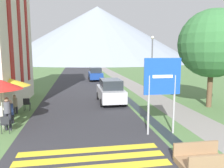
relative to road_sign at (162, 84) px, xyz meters
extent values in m
plane|color=#517542|center=(-0.93, 15.19, -2.36)|extent=(160.00, 160.00, 0.00)
cube|color=#2D2D33|center=(-3.43, 25.19, -2.36)|extent=(6.40, 60.00, 0.01)
cube|color=gray|center=(2.67, 25.19, -2.36)|extent=(2.20, 60.00, 0.01)
cube|color=black|center=(0.27, 25.19, -2.36)|extent=(0.60, 60.00, 0.00)
cube|color=yellow|center=(-3.43, -2.63, -2.36)|extent=(5.44, 0.44, 0.01)
cube|color=yellow|center=(-3.43, -1.93, -2.36)|extent=(5.44, 0.44, 0.01)
cube|color=yellow|center=(-3.43, -1.23, -2.36)|extent=(5.44, 0.44, 0.01)
cone|color=gray|center=(5.84, 89.29, 9.61)|extent=(83.46, 83.46, 23.94)
cube|color=maroon|center=(-7.74, 4.88, 3.90)|extent=(0.06, 0.70, 9.39)
cube|color=maroon|center=(-7.74, 7.19, 3.90)|extent=(0.06, 0.70, 9.39)
cube|color=maroon|center=(-7.74, 9.50, 3.90)|extent=(0.06, 0.70, 9.39)
cylinder|color=#9E9EA3|center=(-0.62, 0.01, -0.97)|extent=(0.10, 0.10, 2.78)
cylinder|color=#9E9EA3|center=(0.62, 0.01, -0.97)|extent=(0.10, 0.10, 2.78)
cube|color=#1947B7|center=(0.00, -0.01, 0.36)|extent=(1.75, 0.05, 1.67)
cube|color=white|center=(0.00, -0.04, 0.36)|extent=(0.96, 0.02, 0.14)
cube|color=#846647|center=(0.27, -3.10, -2.22)|extent=(1.70, 1.10, 0.12)
cube|color=#846647|center=(0.27, -3.61, -1.94)|extent=(1.70, 0.08, 0.45)
cube|color=#846647|center=(0.27, -2.59, -1.94)|extent=(1.70, 0.08, 0.45)
cube|color=#846647|center=(-0.50, -3.10, -2.32)|extent=(0.16, 0.99, 0.08)
cube|color=#846647|center=(1.04, -3.10, -2.32)|extent=(0.16, 0.99, 0.08)
cube|color=#B2B2B7|center=(-1.33, 6.87, -1.64)|extent=(1.72, 4.17, 0.84)
cube|color=#23282D|center=(-1.33, 6.66, -0.88)|extent=(1.46, 2.29, 0.68)
cylinder|color=black|center=(-2.15, 8.16, -2.06)|extent=(0.18, 0.60, 0.60)
cylinder|color=black|center=(-0.51, 8.16, -2.06)|extent=(0.18, 0.60, 0.60)
cylinder|color=black|center=(-2.15, 5.58, -2.06)|extent=(0.18, 0.60, 0.60)
cylinder|color=black|center=(-0.51, 5.58, -2.06)|extent=(0.18, 0.60, 0.60)
cube|color=navy|center=(-1.24, 20.77, -1.64)|extent=(1.77, 3.97, 0.84)
cube|color=#23282D|center=(-1.24, 20.57, -0.88)|extent=(1.50, 2.19, 0.68)
cylinder|color=black|center=(-2.09, 22.00, -2.06)|extent=(0.18, 0.60, 0.60)
cylinder|color=black|center=(-0.40, 22.00, -2.06)|extent=(0.18, 0.60, 0.60)
cylinder|color=black|center=(-2.09, 19.54, -2.06)|extent=(0.18, 0.60, 0.60)
cylinder|color=black|center=(-0.40, 19.54, -2.06)|extent=(0.18, 0.60, 0.60)
cube|color=#232328|center=(-7.80, 3.92, -1.91)|extent=(0.40, 0.40, 0.04)
cube|color=#232328|center=(-7.80, 3.74, -1.71)|extent=(0.40, 0.04, 0.40)
cylinder|color=#232328|center=(-7.97, 4.09, -2.14)|extent=(0.03, 0.03, 0.45)
cylinder|color=#232328|center=(-7.63, 4.09, -2.14)|extent=(0.03, 0.03, 0.45)
cylinder|color=#232328|center=(-7.97, 3.75, -2.14)|extent=(0.03, 0.03, 0.45)
cylinder|color=#232328|center=(-7.63, 3.75, -2.14)|extent=(0.03, 0.03, 0.45)
cube|color=#232328|center=(-7.47, 2.53, -1.91)|extent=(0.40, 0.40, 0.04)
cube|color=#232328|center=(-7.47, 2.35, -1.71)|extent=(0.40, 0.04, 0.40)
cylinder|color=#232328|center=(-7.64, 2.70, -2.14)|extent=(0.03, 0.03, 0.45)
cylinder|color=#232328|center=(-7.30, 2.70, -2.14)|extent=(0.03, 0.03, 0.45)
cylinder|color=#232328|center=(-7.64, 2.36, -2.14)|extent=(0.03, 0.03, 0.45)
cylinder|color=#232328|center=(-7.30, 2.36, -2.14)|extent=(0.03, 0.03, 0.45)
cube|color=#232328|center=(-7.23, 1.33, -1.91)|extent=(0.40, 0.40, 0.04)
cube|color=#232328|center=(-7.23, 1.15, -1.71)|extent=(0.40, 0.04, 0.40)
cylinder|color=#232328|center=(-7.40, 1.50, -2.14)|extent=(0.03, 0.03, 0.45)
cylinder|color=#232328|center=(-7.06, 1.50, -2.14)|extent=(0.03, 0.03, 0.45)
cylinder|color=#232328|center=(-7.40, 1.16, -2.14)|extent=(0.03, 0.03, 0.45)
cylinder|color=#232328|center=(-7.06, 1.16, -2.14)|extent=(0.03, 0.03, 0.45)
cube|color=#232328|center=(-7.14, 5.47, -1.91)|extent=(0.40, 0.40, 0.04)
cube|color=#232328|center=(-7.14, 5.29, -1.71)|extent=(0.40, 0.04, 0.40)
cylinder|color=#232328|center=(-7.31, 5.64, -2.14)|extent=(0.03, 0.03, 0.45)
cylinder|color=#232328|center=(-6.97, 5.64, -2.14)|extent=(0.03, 0.03, 0.45)
cylinder|color=#232328|center=(-7.31, 5.30, -2.14)|extent=(0.03, 0.03, 0.45)
cylinder|color=#232328|center=(-6.97, 5.30, -2.14)|extent=(0.03, 0.03, 0.45)
cylinder|color=#B7B2A8|center=(-7.56, 1.94, -1.18)|extent=(0.06, 0.06, 2.36)
cone|color=red|center=(-7.56, 1.94, -0.10)|extent=(2.10, 2.10, 0.48)
cylinder|color=#B7B2A8|center=(-7.82, 4.18, -1.27)|extent=(0.06, 0.06, 2.19)
cone|color=yellow|center=(-7.82, 4.18, -0.27)|extent=(2.41, 2.41, 0.47)
cylinder|color=#282833|center=(-7.35, 1.71, -1.93)|extent=(0.14, 0.14, 0.86)
cylinder|color=#282833|center=(-7.17, 1.71, -1.93)|extent=(0.14, 0.14, 0.86)
cylinder|color=#4C4C56|center=(-7.26, 1.71, -1.21)|extent=(0.32, 0.32, 0.57)
sphere|color=#9E755B|center=(-7.26, 1.71, -0.83)|extent=(0.22, 0.22, 0.22)
cylinder|color=#282833|center=(-7.53, 2.81, -2.13)|extent=(0.14, 0.14, 0.46)
cylinder|color=#282833|center=(-7.35, 2.81, -2.13)|extent=(0.14, 0.14, 0.46)
cylinder|color=navy|center=(-7.44, 2.81, -1.60)|extent=(0.32, 0.32, 0.60)
sphere|color=tan|center=(-7.44, 2.81, -1.20)|extent=(0.22, 0.22, 0.22)
cylinder|color=#282833|center=(-7.81, 4.77, -2.13)|extent=(0.14, 0.14, 0.46)
cylinder|color=#282833|center=(-7.63, 4.77, -2.13)|extent=(0.14, 0.14, 0.46)
cylinder|color=gray|center=(-7.72, 4.77, -1.63)|extent=(0.32, 0.32, 0.54)
sphere|color=tan|center=(-7.72, 4.77, -1.27)|extent=(0.22, 0.22, 0.22)
cylinder|color=#515156|center=(2.90, 9.53, 0.15)|extent=(0.12, 0.12, 5.02)
sphere|color=silver|center=(2.90, 9.53, 2.78)|extent=(0.28, 0.28, 0.28)
cylinder|color=brown|center=(5.35, 4.40, -1.14)|extent=(0.36, 0.36, 2.44)
sphere|color=#336B38|center=(5.35, 4.40, 2.06)|extent=(4.64, 4.64, 4.64)
camera|label=1|loc=(-3.88, -9.39, 1.42)|focal=35.00mm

